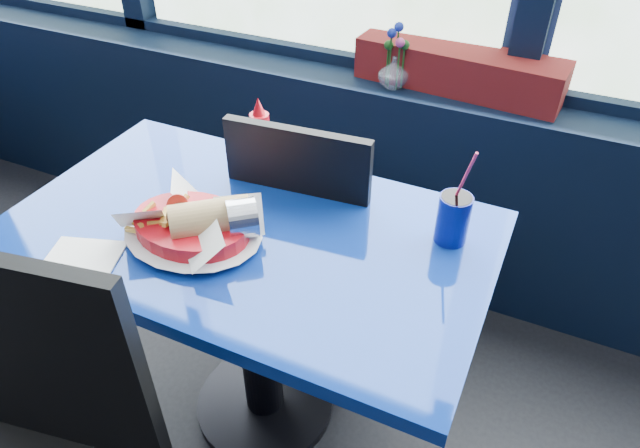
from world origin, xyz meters
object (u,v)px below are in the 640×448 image
(near_table, at_px, (253,280))
(ketchup_bottle, at_px, (260,135))
(chair_near_back, at_px, (320,227))
(soda_cup, at_px, (453,218))
(planter_box, at_px, (458,69))
(food_basket, at_px, (194,225))
(flower_vase, at_px, (394,69))

(near_table, distance_m, ketchup_bottle, 0.41)
(chair_near_back, xyz_separation_m, soda_cup, (0.42, -0.15, 0.28))
(planter_box, distance_m, soda_cup, 0.76)
(food_basket, distance_m, ketchup_bottle, 0.37)
(planter_box, bearing_deg, near_table, -102.62)
(near_table, relative_size, ketchup_bottle, 5.85)
(flower_vase, height_order, ketchup_bottle, flower_vase)
(near_table, xyz_separation_m, planter_box, (0.29, 0.90, 0.30))
(ketchup_bottle, height_order, soda_cup, soda_cup)
(near_table, bearing_deg, food_basket, -136.11)
(soda_cup, bearing_deg, ketchup_bottle, 169.01)
(food_basket, bearing_deg, flower_vase, 64.68)
(chair_near_back, distance_m, soda_cup, 0.52)
(chair_near_back, relative_size, soda_cup, 3.54)
(food_basket, height_order, ketchup_bottle, ketchup_bottle)
(near_table, height_order, planter_box, planter_box)
(ketchup_bottle, bearing_deg, flower_vase, 69.14)
(flower_vase, bearing_deg, near_table, -96.15)
(food_basket, bearing_deg, ketchup_bottle, 79.81)
(food_basket, bearing_deg, soda_cup, 10.51)
(near_table, xyz_separation_m, ketchup_bottle, (-0.12, 0.28, 0.27))
(flower_vase, bearing_deg, soda_cup, -59.96)
(chair_near_back, relative_size, ketchup_bottle, 4.56)
(near_table, distance_m, soda_cup, 0.55)
(planter_box, height_order, flower_vase, flower_vase)
(planter_box, xyz_separation_m, soda_cup, (0.18, -0.73, -0.05))
(planter_box, relative_size, soda_cup, 2.60)
(near_table, relative_size, soda_cup, 4.55)
(chair_near_back, distance_m, flower_vase, 0.60)
(near_table, distance_m, flower_vase, 0.88)
(flower_vase, bearing_deg, chair_near_back, -94.55)
(ketchup_bottle, distance_m, soda_cup, 0.60)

